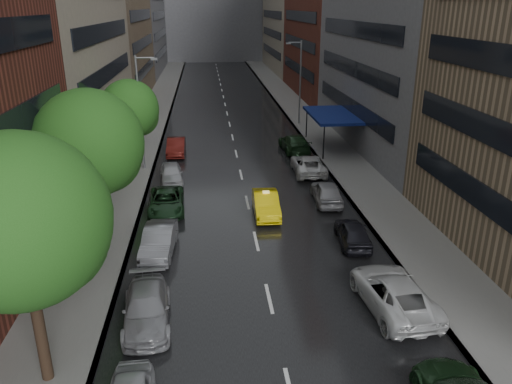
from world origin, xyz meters
TOP-DOWN VIEW (x-y plane):
  - road at (0.00, 50.00)m, footprint 14.00×140.00m
  - sidewalk_left at (-9.00, 50.00)m, footprint 4.00×140.00m
  - sidewalk_right at (9.00, 50.00)m, footprint 4.00×140.00m
  - tree_near at (-8.60, 5.47)m, footprint 5.78×5.78m
  - tree_mid at (-8.60, 15.70)m, footprint 5.59×5.59m
  - tree_far at (-8.60, 30.14)m, footprint 4.62×4.62m
  - taxi at (1.02, 19.82)m, footprint 1.63×4.47m
  - parked_cars_left at (-5.40, 18.44)m, footprint 2.50×35.29m
  - parked_cars_right at (5.40, 17.86)m, footprint 2.98×37.95m
  - street_lamp_left at (-7.72, 30.00)m, footprint 1.74×0.22m
  - street_lamp_right at (7.72, 45.00)m, footprint 1.74×0.22m
  - awning at (8.98, 35.00)m, footprint 4.00×8.00m

SIDE VIEW (x-z plane):
  - road at x=0.00m, z-range 0.00..0.01m
  - sidewalk_left at x=-9.00m, z-range 0.00..0.15m
  - sidewalk_right at x=9.00m, z-range 0.00..0.15m
  - parked_cars_left at x=-5.40m, z-range -0.04..1.45m
  - taxi at x=1.02m, z-range 0.00..1.46m
  - parked_cars_right at x=5.40m, z-range -0.03..1.55m
  - awning at x=8.98m, z-range 1.57..4.70m
  - street_lamp_left at x=-7.72m, z-range 0.39..9.39m
  - street_lamp_right at x=7.72m, z-range 0.39..9.39m
  - tree_far at x=-8.60m, z-range 1.35..8.72m
  - tree_mid at x=-8.60m, z-range 1.64..10.55m
  - tree_near at x=-8.60m, z-range 1.70..10.92m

